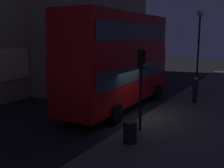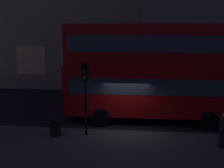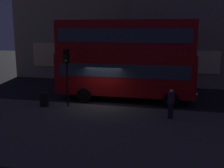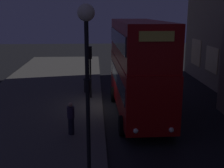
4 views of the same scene
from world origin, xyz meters
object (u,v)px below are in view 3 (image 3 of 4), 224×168
(double_decker_bus, at_px, (125,57))
(pedestrian, at_px, (171,103))
(litter_bin, at_px, (44,99))
(traffic_light_near_kerb, at_px, (67,66))

(double_decker_bus, distance_m, pedestrian, 5.51)
(pedestrian, xyz_separation_m, litter_bin, (-8.05, 0.65, -0.41))
(double_decker_bus, height_order, pedestrian, double_decker_bus)
(pedestrian, relative_size, litter_bin, 1.87)
(double_decker_bus, xyz_separation_m, litter_bin, (-4.73, -3.17, -2.58))
(traffic_light_near_kerb, height_order, litter_bin, traffic_light_near_kerb)
(traffic_light_near_kerb, bearing_deg, pedestrian, -8.44)
(traffic_light_near_kerb, relative_size, litter_bin, 4.12)
(pedestrian, distance_m, litter_bin, 8.08)
(traffic_light_near_kerb, bearing_deg, double_decker_bus, 41.94)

